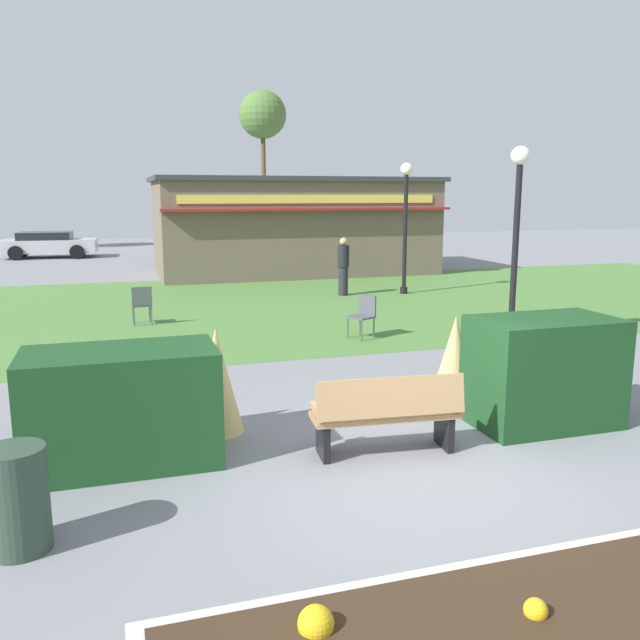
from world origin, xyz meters
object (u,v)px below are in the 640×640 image
at_px(cafe_chair_east, 142,302).
at_px(person_strolling, 343,266).
at_px(park_bench, 387,414).
at_px(tree_left_bg, 263,116).
at_px(trash_bin, 17,499).
at_px(cafe_chair_west, 364,313).
at_px(lamppost_far, 406,212).
at_px(lamppost_mid, 517,221).
at_px(parked_car_west_slot, 48,244).
at_px(food_kiosk, 294,225).

xyz_separation_m(cafe_chair_east, person_strolling, (5.83, 2.81, 0.33)).
bearing_deg(park_bench, tree_left_bg, 79.66).
height_order(trash_bin, cafe_chair_east, trash_bin).
bearing_deg(cafe_chair_west, lamppost_far, 57.95).
xyz_separation_m(cafe_chair_east, tree_left_bg, (8.33, 24.35, 6.90)).
xyz_separation_m(lamppost_mid, parked_car_west_slot, (-10.23, 22.14, -1.78)).
xyz_separation_m(trash_bin, food_kiosk, (7.41, 18.48, 1.32)).
bearing_deg(parked_car_west_slot, lamppost_far, -53.98).
bearing_deg(park_bench, cafe_chair_west, 71.23).
distance_m(trash_bin, tree_left_bg, 36.05).
distance_m(cafe_chair_east, tree_left_bg, 26.65).
relative_size(trash_bin, cafe_chair_east, 1.01).
distance_m(food_kiosk, cafe_chair_east, 10.75).
height_order(food_kiosk, tree_left_bg, tree_left_bg).
height_order(lamppost_mid, food_kiosk, lamppost_mid).
xyz_separation_m(park_bench, cafe_chair_west, (2.00, 5.88, 0.05)).
xyz_separation_m(trash_bin, tree_left_bg, (9.77, 33.99, 6.98)).
bearing_deg(cafe_chair_west, food_kiosk, 81.84).
bearing_deg(food_kiosk, trash_bin, -111.86).
height_order(cafe_chair_west, parked_car_west_slot, parked_car_west_slot).
height_order(cafe_chair_east, tree_left_bg, tree_left_bg).
bearing_deg(tree_left_bg, park_bench, -100.34).
relative_size(lamppost_far, food_kiosk, 0.37).
distance_m(lamppost_mid, lamppost_far, 6.95).
relative_size(trash_bin, parked_car_west_slot, 0.21).
height_order(cafe_chair_west, person_strolling, person_strolling).
bearing_deg(parked_car_west_slot, park_bench, -77.82).
xyz_separation_m(food_kiosk, cafe_chair_east, (-5.98, -8.84, -1.24)).
distance_m(lamppost_far, tree_left_bg, 22.32).
relative_size(lamppost_mid, cafe_chair_west, 4.29).
distance_m(food_kiosk, person_strolling, 6.10).
bearing_deg(tree_left_bg, cafe_chair_west, -98.44).
relative_size(park_bench, parked_car_west_slot, 0.40).
xyz_separation_m(cafe_chair_west, tree_left_bg, (4.02, 27.13, 6.90)).
xyz_separation_m(park_bench, lamppost_mid, (4.51, 4.37, 1.94)).
distance_m(park_bench, food_kiosk, 17.93).
height_order(park_bench, trash_bin, park_bench).
bearing_deg(trash_bin, cafe_chair_east, 81.53).
xyz_separation_m(park_bench, cafe_chair_east, (-2.31, 8.66, 0.05)).
distance_m(park_bench, person_strolling, 12.00).
bearing_deg(parked_car_west_slot, person_strolling, -58.44).
bearing_deg(lamppost_far, park_bench, -115.48).
height_order(lamppost_mid, tree_left_bg, tree_left_bg).
distance_m(lamppost_mid, tree_left_bg, 29.11).
bearing_deg(tree_left_bg, trash_bin, -106.04).
relative_size(lamppost_mid, person_strolling, 2.26).
bearing_deg(cafe_chair_west, tree_left_bg, 81.56).
bearing_deg(tree_left_bg, parked_car_west_slot, -151.05).
bearing_deg(park_bench, trash_bin, -165.33).
height_order(park_bench, cafe_chair_west, park_bench).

